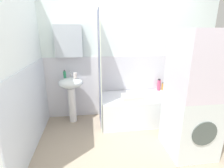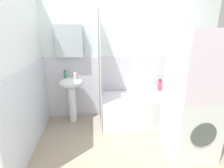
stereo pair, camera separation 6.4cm
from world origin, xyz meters
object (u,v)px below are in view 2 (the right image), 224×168
object	(u,v)px
lotion_bottle	(169,84)
washer_dryer_stack	(193,96)
soap_dispenser	(65,74)
toothbrush_cup	(75,75)
bathtub	(141,109)
shampoo_bottle	(160,85)
sink	(72,90)
towel_folded	(132,98)
body_wash_bottle	(164,87)

from	to	relation	value
lotion_bottle	washer_dryer_stack	size ratio (longest dim) A/B	0.14
soap_dispenser	toothbrush_cup	xyz separation A→B (m)	(0.19, -0.04, -0.02)
bathtub	shampoo_bottle	xyz separation A→B (m)	(0.44, 0.26, 0.37)
sink	washer_dryer_stack	distance (m)	2.03
shampoo_bottle	towel_folded	size ratio (longest dim) A/B	0.68
body_wash_bottle	towel_folded	size ratio (longest dim) A/B	0.46
washer_dryer_stack	bathtub	bearing A→B (deg)	114.34
sink	lotion_bottle	xyz separation A→B (m)	(1.94, 0.12, -0.01)
body_wash_bottle	washer_dryer_stack	xyz separation A→B (m)	(-0.12, -1.19, 0.26)
toothbrush_cup	body_wash_bottle	world-z (taller)	toothbrush_cup
bathtub	lotion_bottle	bearing A→B (deg)	23.63
soap_dispenser	lotion_bottle	bearing A→B (deg)	3.30
shampoo_bottle	towel_folded	distance (m)	0.79
washer_dryer_stack	lotion_bottle	bearing A→B (deg)	78.98
toothbrush_cup	lotion_bottle	bearing A→B (deg)	4.76
toothbrush_cup	towel_folded	xyz separation A→B (m)	(0.97, -0.31, -0.36)
toothbrush_cup	shampoo_bottle	bearing A→B (deg)	4.39
toothbrush_cup	towel_folded	size ratio (longest dim) A/B	0.27
soap_dispenser	body_wash_bottle	xyz separation A→B (m)	(1.92, 0.10, -0.34)
bathtub	shampoo_bottle	bearing A→B (deg)	30.39
toothbrush_cup	washer_dryer_stack	size ratio (longest dim) A/B	0.06
sink	washer_dryer_stack	size ratio (longest dim) A/B	0.51
washer_dryer_stack	toothbrush_cup	bearing A→B (deg)	146.81
sink	bathtub	size ratio (longest dim) A/B	0.57
soap_dispenser	body_wash_bottle	distance (m)	1.95
toothbrush_cup	bathtub	size ratio (longest dim) A/B	0.06
bathtub	washer_dryer_stack	xyz separation A→B (m)	(0.42, -0.92, 0.59)
lotion_bottle	shampoo_bottle	size ratio (longest dim) A/B	1.02
bathtub	towel_folded	world-z (taller)	towel_folded
soap_dispenser	body_wash_bottle	bearing A→B (deg)	2.88
sink	shampoo_bottle	bearing A→B (deg)	3.15
soap_dispenser	towel_folded	world-z (taller)	soap_dispenser
sink	towel_folded	bearing A→B (deg)	-17.60
toothbrush_cup	lotion_bottle	world-z (taller)	toothbrush_cup
soap_dispenser	washer_dryer_stack	distance (m)	2.10
lotion_bottle	shampoo_bottle	distance (m)	0.22
body_wash_bottle	soap_dispenser	bearing A→B (deg)	-177.12
shampoo_bottle	washer_dryer_stack	size ratio (longest dim) A/B	0.14
bathtub	body_wash_bottle	bearing A→B (deg)	26.12
lotion_bottle	shampoo_bottle	bearing A→B (deg)	-172.46
sink	shampoo_bottle	xyz separation A→B (m)	(1.72, 0.09, -0.01)
soap_dispenser	towel_folded	bearing A→B (deg)	-16.52
lotion_bottle	towel_folded	world-z (taller)	lotion_bottle
sink	bathtub	xyz separation A→B (m)	(1.28, -0.16, -0.38)
toothbrush_cup	body_wash_bottle	bearing A→B (deg)	4.38
sink	body_wash_bottle	size ratio (longest dim) A/B	5.43
soap_dispenser	shampoo_bottle	size ratio (longest dim) A/B	0.61
soap_dispenser	sink	bearing A→B (deg)	-3.66
toothbrush_cup	soap_dispenser	bearing A→B (deg)	168.89
body_wash_bottle	shampoo_bottle	distance (m)	0.11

